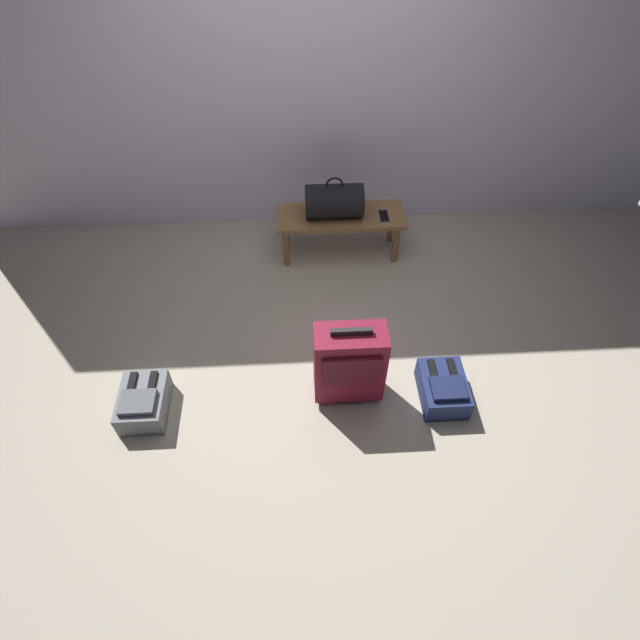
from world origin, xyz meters
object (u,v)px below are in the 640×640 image
duffel_bag_black (334,201)px  backpack_grey (143,402)px  backpack_navy (443,388)px  cell_phone (384,216)px  suitcase_upright_burgundy (349,363)px  bench (341,221)px

duffel_bag_black → backpack_grey: bearing=-131.5°
backpack_navy → backpack_grey: size_ratio=1.00×
cell_phone → suitcase_upright_burgundy: size_ratio=0.23×
duffel_bag_black → backpack_grey: 2.00m
bench → backpack_navy: size_ratio=2.63×
backpack_navy → duffel_bag_black: bearing=112.2°
bench → backpack_grey: (-1.35, -1.46, -0.23)m
duffel_bag_black → suitcase_upright_burgundy: (-0.01, -1.40, -0.19)m
suitcase_upright_burgundy → backpack_navy: size_ratio=1.66×
cell_phone → backpack_grey: cell_phone is taller
cell_phone → backpack_navy: bearing=-81.7°
cell_phone → backpack_navy: size_ratio=0.38×
bench → cell_phone: (0.34, -0.04, 0.06)m
duffel_bag_black → cell_phone: (0.39, -0.04, -0.13)m
duffel_bag_black → backpack_navy: size_ratio=1.16×
backpack_navy → backpack_grey: same height
suitcase_upright_burgundy → backpack_grey: size_ratio=1.66×
cell_phone → bench: bearing=173.6°
duffel_bag_black → suitcase_upright_burgundy: 1.42m
backpack_grey → backpack_navy: bearing=-0.1°
cell_phone → backpack_navy: cell_phone is taller
duffel_bag_black → bench: bearing=0.0°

